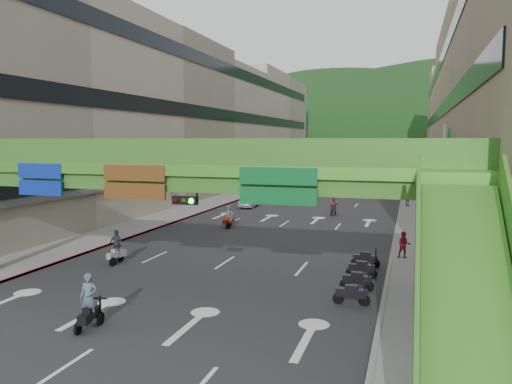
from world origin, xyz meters
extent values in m
plane|color=black|center=(0.00, 0.00, 0.00)|extent=(320.00, 320.00, 0.00)
cube|color=#28282B|center=(0.00, 50.00, 0.01)|extent=(18.00, 140.00, 0.02)
cube|color=gray|center=(-11.00, 50.00, 0.07)|extent=(4.00, 140.00, 0.15)
cube|color=gray|center=(11.00, 50.00, 0.07)|extent=(4.00, 140.00, 0.15)
cube|color=#CC5959|center=(-9.10, 50.00, 0.09)|extent=(0.20, 140.00, 0.18)
cube|color=gray|center=(9.10, 50.00, 0.09)|extent=(0.20, 140.00, 0.18)
cube|color=#9E937F|center=(-19.00, 50.00, 9.50)|extent=(12.00, 95.00, 19.00)
cube|color=black|center=(-12.95, 50.00, 4.20)|extent=(0.08, 90.25, 1.40)
cube|color=black|center=(-12.95, 50.00, 10.20)|extent=(0.08, 90.25, 1.40)
cube|color=black|center=(-12.95, 50.00, 16.20)|extent=(0.08, 90.25, 1.40)
cube|color=gray|center=(19.00, 50.00, 9.50)|extent=(12.00, 95.00, 19.00)
cube|color=black|center=(12.95, 50.00, 4.20)|extent=(0.08, 90.25, 1.40)
cube|color=black|center=(12.95, 50.00, 10.20)|extent=(0.08, 90.25, 1.40)
cube|color=black|center=(12.95, 50.00, 16.20)|extent=(0.08, 90.25, 1.40)
cube|color=#4C9E2D|center=(0.00, 6.00, 5.75)|extent=(28.00, 2.20, 0.50)
cube|color=#387223|center=(0.00, 6.00, 5.15)|extent=(28.00, 1.76, 0.70)
cube|color=#4C9E2D|center=(11.00, 6.00, 2.40)|extent=(0.60, 0.60, 4.80)
cube|color=#387223|center=(0.00, 4.96, 6.55)|extent=(28.00, 0.12, 1.10)
cube|color=#387223|center=(0.00, 7.04, 6.55)|extent=(28.00, 0.12, 1.10)
cube|color=#4C9E2D|center=(11.50, -1.30, 3.05)|extent=(2.20, 7.74, 5.20)
cube|color=navy|center=(-6.50, 4.92, 5.15)|extent=(2.40, 0.12, 1.50)
cube|color=#593314|center=(-1.50, 4.92, 5.15)|extent=(3.00, 0.12, 1.50)
cube|color=#0C5926|center=(5.00, 4.92, 5.15)|extent=(3.20, 0.12, 1.50)
cube|color=black|center=(1.00, 4.77, 4.50)|extent=(1.10, 0.28, 0.35)
cube|color=#4C9E2D|center=(0.00, 65.00, 5.75)|extent=(28.00, 2.20, 0.50)
cube|color=#387223|center=(0.00, 65.00, 5.15)|extent=(28.00, 1.76, 0.70)
cube|color=#4C9E2D|center=(-11.00, 65.00, 2.40)|extent=(0.60, 0.60, 4.80)
cube|color=#4C9E2D|center=(11.00, 65.00, 2.40)|extent=(0.60, 0.60, 4.80)
cube|color=#387223|center=(0.00, 63.96, 6.55)|extent=(28.00, 0.12, 1.10)
cube|color=#387223|center=(0.00, 66.04, 6.55)|extent=(28.00, 0.12, 1.10)
ellipsoid|color=#1C4419|center=(-15.00, 160.00, 0.00)|extent=(168.00, 140.00, 112.00)
ellipsoid|color=#1C4419|center=(25.00, 180.00, 0.00)|extent=(208.00, 176.00, 128.00)
cylinder|color=black|center=(0.00, 30.00, 6.20)|extent=(26.00, 0.03, 0.03)
cone|color=red|center=(-12.50, 30.00, 5.95)|extent=(0.36, 0.36, 0.40)
cone|color=gold|center=(-10.23, 30.00, 5.95)|extent=(0.36, 0.36, 0.40)
cone|color=#193FB2|center=(-7.95, 30.00, 5.95)|extent=(0.36, 0.36, 0.40)
cone|color=silver|center=(-5.68, 30.00, 5.95)|extent=(0.36, 0.36, 0.40)
cone|color=#198C33|center=(-3.41, 30.00, 5.95)|extent=(0.36, 0.36, 0.40)
cone|color=orange|center=(-1.14, 30.00, 5.95)|extent=(0.36, 0.36, 0.40)
cone|color=red|center=(1.14, 30.00, 5.95)|extent=(0.36, 0.36, 0.40)
cone|color=gold|center=(3.41, 30.00, 5.95)|extent=(0.36, 0.36, 0.40)
cone|color=#193FB2|center=(5.68, 30.00, 5.95)|extent=(0.36, 0.36, 0.40)
cone|color=silver|center=(7.95, 30.00, 5.95)|extent=(0.36, 0.36, 0.40)
cone|color=#198C33|center=(10.23, 30.00, 5.95)|extent=(0.36, 0.36, 0.40)
cone|color=orange|center=(12.50, 30.00, 5.95)|extent=(0.36, 0.36, 0.40)
cube|color=black|center=(-1.17, 1.00, 0.55)|extent=(0.59, 1.34, 0.35)
cube|color=black|center=(-1.17, 1.00, 0.80)|extent=(0.40, 0.60, 0.18)
cube|color=black|center=(-1.07, 1.54, 1.05)|extent=(0.55, 0.16, 0.06)
cylinder|color=black|center=(-1.07, 1.54, 0.25)|extent=(0.19, 0.51, 0.50)
cylinder|color=black|center=(-1.27, 0.46, 0.25)|extent=(0.19, 0.51, 0.50)
imported|color=#465565|center=(-1.17, 1.00, 1.25)|extent=(0.72, 0.54, 1.80)
cube|color=black|center=(3.21, 32.07, 0.55)|extent=(0.62, 1.34, 0.35)
cube|color=black|center=(3.21, 32.07, 0.80)|extent=(0.41, 0.60, 0.18)
cube|color=black|center=(3.33, 32.61, 1.05)|extent=(0.55, 0.18, 0.06)
cylinder|color=black|center=(3.33, 32.61, 0.25)|extent=(0.20, 0.51, 0.50)
cylinder|color=black|center=(3.09, 31.53, 0.25)|extent=(0.20, 0.51, 0.50)
imported|color=brown|center=(3.21, 32.07, 1.15)|extent=(0.89, 0.76, 1.60)
cube|color=#93949A|center=(-5.80, 9.95, 0.55)|extent=(0.58, 1.34, 0.35)
cube|color=#93949A|center=(-5.80, 9.95, 0.80)|extent=(0.39, 0.60, 0.18)
cube|color=#93949A|center=(-5.90, 10.49, 1.05)|extent=(0.55, 0.16, 0.06)
cylinder|color=black|center=(-5.90, 10.49, 0.25)|extent=(0.19, 0.51, 0.50)
cylinder|color=black|center=(-5.70, 9.40, 0.25)|extent=(0.19, 0.51, 0.50)
imported|color=#2C393E|center=(-5.80, 9.95, 1.17)|extent=(1.01, 0.56, 1.63)
cube|color=maroon|center=(-3.77, 22.74, 0.55)|extent=(0.64, 1.35, 0.35)
cube|color=maroon|center=(-3.77, 22.74, 0.80)|extent=(0.42, 0.60, 0.18)
cube|color=maroon|center=(-3.90, 23.28, 1.05)|extent=(0.55, 0.18, 0.06)
cylinder|color=black|center=(-3.90, 23.28, 0.25)|extent=(0.21, 0.51, 0.50)
cylinder|color=black|center=(-3.65, 22.21, 0.25)|extent=(0.21, 0.51, 0.50)
imported|color=#494851|center=(-3.77, 22.74, 1.09)|extent=(0.81, 0.62, 1.48)
cube|color=black|center=(7.80, 6.70, 0.55)|extent=(1.31, 0.40, 0.35)
cube|color=black|center=(7.80, 6.70, 0.80)|extent=(0.56, 0.32, 0.18)
cube|color=black|center=(8.35, 6.72, 1.05)|extent=(0.08, 0.55, 0.06)
cylinder|color=black|center=(8.35, 6.72, 0.25)|extent=(0.50, 0.12, 0.50)
cylinder|color=black|center=(7.25, 6.68, 0.25)|extent=(0.50, 0.12, 0.50)
cube|color=black|center=(7.80, 8.90, 0.55)|extent=(1.31, 0.40, 0.35)
cube|color=black|center=(7.80, 8.90, 0.80)|extent=(0.56, 0.32, 0.18)
cube|color=black|center=(8.35, 8.92, 1.05)|extent=(0.08, 0.55, 0.06)
cylinder|color=black|center=(8.35, 8.92, 0.25)|extent=(0.50, 0.12, 0.50)
cylinder|color=black|center=(7.25, 8.88, 0.25)|extent=(0.50, 0.12, 0.50)
cube|color=black|center=(7.80, 11.10, 0.55)|extent=(1.31, 0.40, 0.35)
cube|color=black|center=(7.80, 11.10, 0.80)|extent=(0.56, 0.32, 0.18)
cube|color=black|center=(8.35, 11.12, 1.05)|extent=(0.08, 0.55, 0.06)
cylinder|color=black|center=(8.35, 11.12, 0.25)|extent=(0.50, 0.12, 0.50)
cylinder|color=black|center=(7.25, 11.08, 0.25)|extent=(0.50, 0.12, 0.50)
cube|color=black|center=(7.80, 13.30, 0.55)|extent=(1.31, 0.40, 0.35)
cube|color=black|center=(7.80, 13.30, 0.80)|extent=(0.56, 0.32, 0.18)
cube|color=black|center=(8.35, 13.32, 1.05)|extent=(0.08, 0.55, 0.06)
cylinder|color=black|center=(8.35, 13.32, 0.25)|extent=(0.50, 0.12, 0.50)
cylinder|color=black|center=(7.25, 13.28, 0.25)|extent=(0.50, 0.12, 0.50)
imported|color=#B9B9C1|center=(-5.97, 35.00, 0.64)|extent=(1.37, 3.91, 1.29)
imported|color=#EAA207|center=(3.51, 73.13, 0.64)|extent=(2.12, 3.98, 1.29)
imported|color=#A7222E|center=(9.80, 15.65, 0.78)|extent=(0.83, 0.69, 1.57)
imported|color=#25232B|center=(11.32, 22.59, 0.79)|extent=(0.96, 0.49, 1.58)
imported|color=#282C4F|center=(9.80, 40.00, 0.85)|extent=(0.93, 0.79, 1.71)
camera|label=1|loc=(10.08, -14.25, 7.04)|focal=35.00mm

